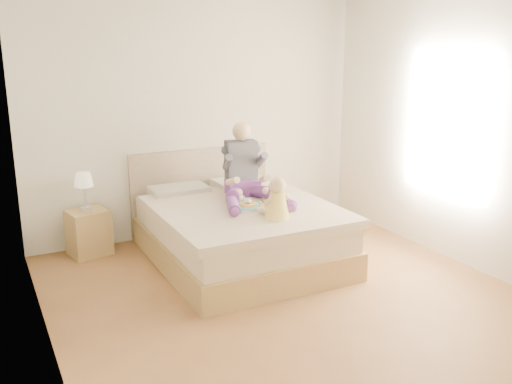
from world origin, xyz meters
name	(u,v)px	position (x,y,z in m)	size (l,w,h in m)	color
room	(298,128)	(0.08, 0.01, 1.51)	(4.02, 4.22, 2.71)	brown
bed	(236,229)	(0.00, 1.08, 0.32)	(1.70, 2.18, 1.00)	#9B7E48
nightstand	(89,232)	(-1.36, 1.88, 0.24)	(0.46, 0.43, 0.49)	#9B7E48
lamp	(84,182)	(-1.37, 1.90, 0.79)	(0.20, 0.20, 0.40)	silver
adult	(246,175)	(0.16, 1.20, 0.85)	(0.69, 1.02, 0.81)	#683482
tray	(257,204)	(0.11, 0.83, 0.64)	(0.51, 0.42, 0.13)	silver
baby	(277,202)	(0.10, 0.41, 0.77)	(0.26, 0.36, 0.39)	#FFE050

